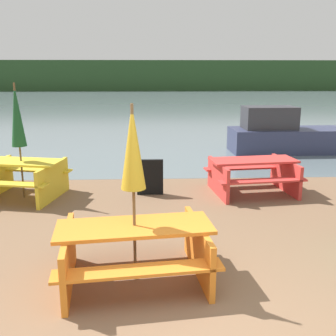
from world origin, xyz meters
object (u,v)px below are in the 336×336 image
object	(u,v)px
picnic_table_yellow	(22,176)
signboard	(150,177)
picnic_table_orange	(135,246)
umbrella_darkgreen	(17,116)
picnic_table_red	(253,172)
umbrella_gold	(133,149)
boat	(284,135)

from	to	relation	value
picnic_table_yellow	signboard	distance (m)	2.61
picnic_table_orange	signboard	distance (m)	3.50
umbrella_darkgreen	signboard	bearing A→B (deg)	2.34
picnic_table_red	umbrella_darkgreen	bearing A→B (deg)	-178.33
umbrella_gold	umbrella_darkgreen	xyz separation A→B (m)	(-2.43, 3.39, 0.02)
umbrella_darkgreen	signboard	world-z (taller)	umbrella_darkgreen
picnic_table_yellow	signboard	bearing A→B (deg)	2.34
picnic_table_orange	umbrella_darkgreen	xyz separation A→B (m)	(-2.43, 3.39, 1.24)
umbrella_gold	boat	distance (m)	9.13
umbrella_darkgreen	boat	world-z (taller)	umbrella_darkgreen
umbrella_darkgreen	picnic_table_orange	bearing A→B (deg)	-54.37
umbrella_gold	umbrella_darkgreen	world-z (taller)	umbrella_darkgreen
picnic_table_orange	boat	xyz separation A→B (m)	(4.47, 7.88, 0.10)
signboard	umbrella_darkgreen	bearing A→B (deg)	-177.66
umbrella_darkgreen	boat	xyz separation A→B (m)	(6.90, 4.49, -1.15)
picnic_table_red	umbrella_gold	size ratio (longest dim) A/B	0.89
picnic_table_red	umbrella_gold	distance (m)	4.42
umbrella_darkgreen	boat	size ratio (longest dim) A/B	0.62
boat	signboard	bearing A→B (deg)	-135.93
picnic_table_yellow	umbrella_gold	xyz separation A→B (m)	(2.43, -3.39, 1.20)
picnic_table_red	signboard	bearing A→B (deg)	-179.14
picnic_table_orange	picnic_table_red	world-z (taller)	picnic_table_red
picnic_table_yellow	umbrella_darkgreen	bearing A→B (deg)	180.00
umbrella_darkgreen	signboard	xyz separation A→B (m)	(2.61, 0.11, -1.31)
umbrella_gold	boat	xyz separation A→B (m)	(4.47, 7.88, -1.13)
boat	signboard	xyz separation A→B (m)	(-4.30, -4.38, -0.17)
umbrella_gold	boat	world-z (taller)	umbrella_gold
umbrella_gold	umbrella_darkgreen	distance (m)	4.17
picnic_table_yellow	umbrella_gold	size ratio (longest dim) A/B	0.84
picnic_table_orange	umbrella_gold	xyz separation A→B (m)	(0.00, -0.00, 1.22)
picnic_table_orange	umbrella_darkgreen	world-z (taller)	umbrella_darkgreen
picnic_table_red	boat	xyz separation A→B (m)	(2.12, 4.35, 0.09)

